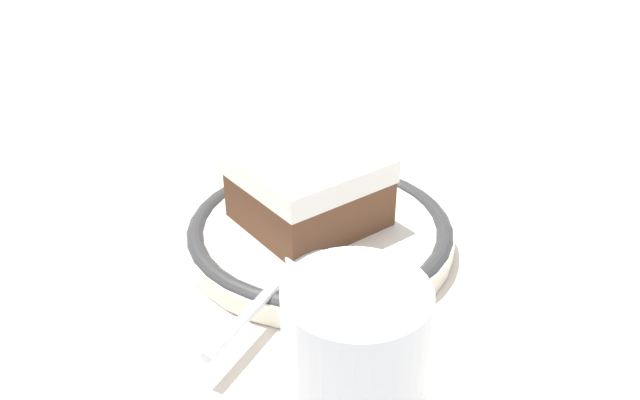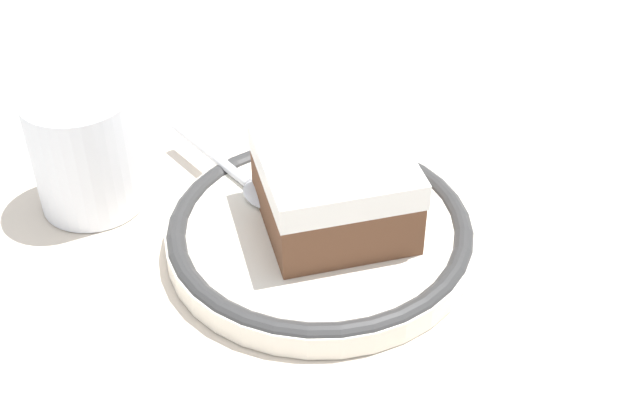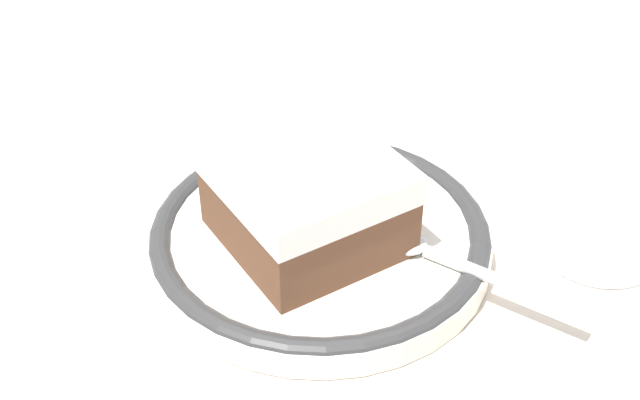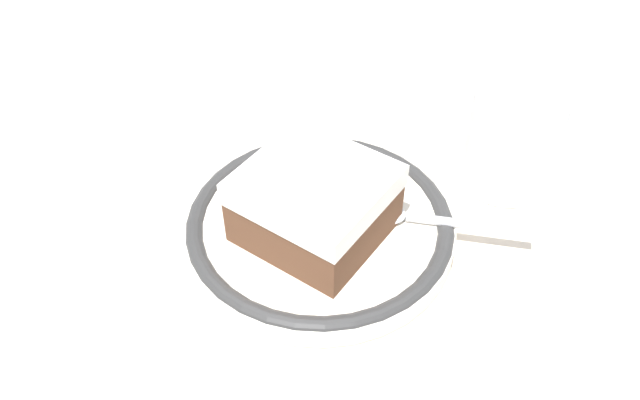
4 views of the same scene
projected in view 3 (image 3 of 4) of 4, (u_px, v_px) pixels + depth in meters
The scene contains 6 objects.
ground_plane at pixel (371, 242), 0.48m from camera, with size 2.40×2.40×0.00m, color #B7B2A8.
placemat at pixel (371, 241), 0.48m from camera, with size 0.42×0.37×0.00m, color beige.
plate at pixel (320, 237), 0.46m from camera, with size 0.19×0.19×0.02m.
cake_slice at pixel (307, 199), 0.44m from camera, with size 0.12×0.12×0.05m.
spoon at pixel (438, 255), 0.44m from camera, with size 0.08×0.11×0.01m.
cup at pixel (610, 198), 0.45m from camera, with size 0.07×0.07×0.08m.
Camera 3 is at (-0.37, 0.04, 0.31)m, focal length 46.66 mm.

